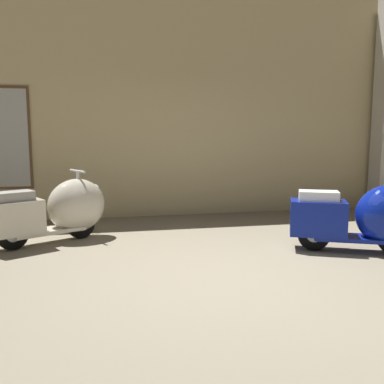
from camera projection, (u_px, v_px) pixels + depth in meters
The scene contains 4 objects.
ground_plane at pixel (224, 279), 4.20m from camera, with size 60.00×60.00×0.00m, color gray.
showroom_back_wall at pixel (177, 104), 7.33m from camera, with size 18.00×0.63×3.90m.
scooter_0 at pixel (59, 210), 5.59m from camera, with size 1.58×1.13×0.95m.
scooter_1 at pixel (368, 217), 5.07m from camera, with size 1.63×1.05×0.97m.
Camera 1 is at (-1.13, -3.89, 1.44)m, focal length 39.40 mm.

